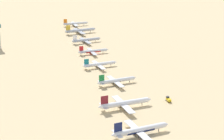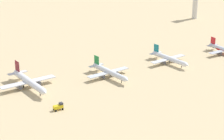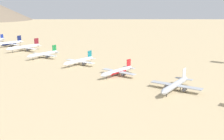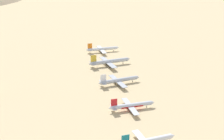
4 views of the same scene
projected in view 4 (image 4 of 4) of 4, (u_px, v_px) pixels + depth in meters
parked_jet_5 at (131, 105)px, 235.27m from camera, size 34.39×28.00×9.91m
parked_jet_6 at (119, 80)px, 278.90m from camera, size 37.30×30.23×10.77m
parked_jet_7 at (109, 62)px, 322.86m from camera, size 42.88×34.72×12.40m
parked_jet_8 at (102, 49)px, 365.02m from camera, size 37.17×30.30×10.72m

